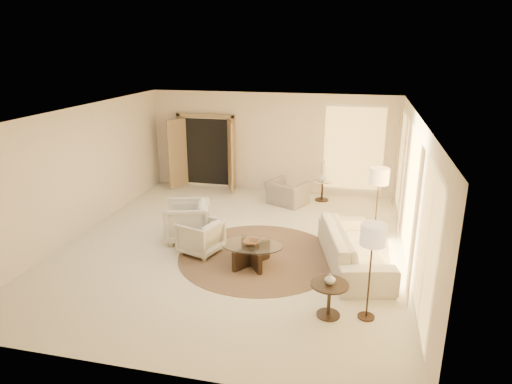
% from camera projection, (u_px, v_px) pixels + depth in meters
% --- Properties ---
extents(room, '(7.04, 8.04, 2.83)m').
position_uv_depth(room, '(232.00, 183.00, 9.21)').
color(room, '#EFE6CC').
rests_on(room, ground).
extents(windows_right, '(0.10, 6.40, 2.40)m').
position_uv_depth(windows_right, '(410.00, 196.00, 8.57)').
color(windows_right, '#FFC966').
rests_on(windows_right, room).
extents(window_back_corner, '(1.70, 0.10, 2.40)m').
position_uv_depth(window_back_corner, '(354.00, 149.00, 12.39)').
color(window_back_corner, '#FFC966').
rests_on(window_back_corner, room).
extents(curtains_right, '(0.06, 5.20, 2.60)m').
position_uv_depth(curtains_right, '(404.00, 184.00, 9.43)').
color(curtains_right, beige).
rests_on(curtains_right, room).
extents(french_doors, '(1.95, 0.66, 2.16)m').
position_uv_depth(french_doors, '(206.00, 152.00, 13.26)').
color(french_doors, '#A1855D').
rests_on(french_doors, room).
extents(area_rug, '(4.27, 4.27, 0.01)m').
position_uv_depth(area_rug, '(259.00, 256.00, 9.17)').
color(area_rug, '#3F2B1E').
rests_on(area_rug, room).
extents(sofa, '(1.58, 2.71, 0.74)m').
position_uv_depth(sofa, '(354.00, 247.00, 8.69)').
color(sofa, beige).
rests_on(sofa, room).
extents(armchair_left, '(1.07, 1.11, 0.93)m').
position_uv_depth(armchair_left, '(187.00, 219.00, 9.83)').
color(armchair_left, beige).
rests_on(armchair_left, room).
extents(armchair_right, '(0.89, 0.92, 0.76)m').
position_uv_depth(armchair_right, '(200.00, 235.00, 9.23)').
color(armchair_right, beige).
rests_on(armchair_right, room).
extents(accent_chair, '(1.14, 0.98, 0.84)m').
position_uv_depth(accent_chair, '(287.00, 189.00, 12.03)').
color(accent_chair, gray).
rests_on(accent_chair, room).
extents(coffee_table, '(1.21, 1.21, 0.44)m').
position_uv_depth(coffee_table, '(251.00, 252.00, 8.71)').
color(coffee_table, black).
rests_on(coffee_table, room).
extents(end_table, '(0.59, 0.59, 0.56)m').
position_uv_depth(end_table, '(329.00, 294.00, 7.05)').
color(end_table, black).
rests_on(end_table, room).
extents(side_table, '(0.48, 0.48, 0.56)m').
position_uv_depth(side_table, '(322.00, 188.00, 12.36)').
color(side_table, black).
rests_on(side_table, room).
extents(floor_lamp_near, '(0.40, 0.40, 1.64)m').
position_uv_depth(floor_lamp_near, '(379.00, 179.00, 9.42)').
color(floor_lamp_near, black).
rests_on(floor_lamp_near, room).
extents(floor_lamp_far, '(0.38, 0.38, 1.56)m').
position_uv_depth(floor_lamp_far, '(373.00, 239.00, 6.70)').
color(floor_lamp_far, black).
rests_on(floor_lamp_far, room).
extents(bowl, '(0.34, 0.34, 0.08)m').
position_uv_depth(bowl, '(251.00, 242.00, 8.65)').
color(bowl, brown).
rests_on(bowl, coffee_table).
extents(end_vase, '(0.20, 0.20, 0.17)m').
position_uv_depth(end_vase, '(330.00, 279.00, 6.97)').
color(end_vase, white).
rests_on(end_vase, end_table).
extents(side_vase, '(0.25, 0.25, 0.23)m').
position_uv_depth(side_vase, '(323.00, 177.00, 12.25)').
color(side_vase, white).
rests_on(side_vase, side_table).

